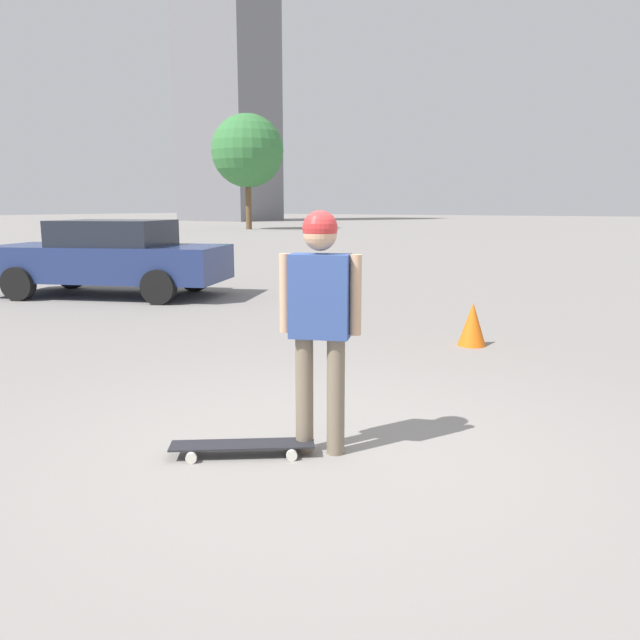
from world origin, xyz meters
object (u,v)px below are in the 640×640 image
Objects in this scene: skateboard at (243,446)px; traffic_cone at (472,324)px; person at (320,307)px; car_parked_near at (111,257)px.

traffic_cone is at bearing -128.78° from skateboard.
skateboard is at bearing -161.60° from person.
person is 1.82× the size of skateboard.
person reaches higher than traffic_cone.
skateboard is at bearing 86.39° from traffic_cone.
traffic_cone is (-7.31, 0.67, -0.48)m from car_parked_near.
traffic_cone is (-0.27, -4.23, 0.20)m from skateboard.
skateboard is at bearing 123.64° from car_parked_near.
car_parked_near is 8.71× the size of traffic_cone.
person is 0.36× the size of car_parked_near.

